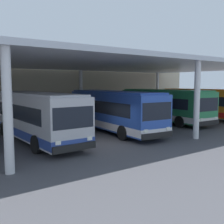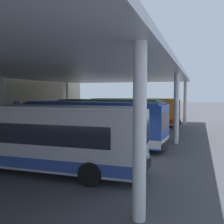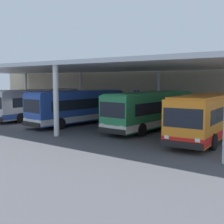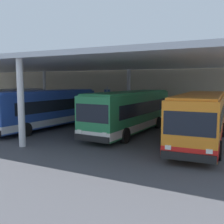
{
  "view_description": "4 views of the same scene",
  "coord_description": "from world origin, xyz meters",
  "px_view_note": "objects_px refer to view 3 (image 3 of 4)",
  "views": [
    {
      "loc": [
        -9.09,
        -13.91,
        3.76
      ],
      "look_at": [
        3.32,
        3.38,
        1.5
      ],
      "focal_mm": 43.23,
      "sensor_mm": 36.0,
      "label": 1
    },
    {
      "loc": [
        -13.37,
        -4.13,
        3.77
      ],
      "look_at": [
        8.61,
        3.44,
        2.06
      ],
      "focal_mm": 40.82,
      "sensor_mm": 36.0,
      "label": 2
    },
    {
      "loc": [
        22.58,
        -17.55,
        4.15
      ],
      "look_at": [
        7.77,
        2.29,
        1.5
      ],
      "focal_mm": 47.46,
      "sensor_mm": 36.0,
      "label": 3
    },
    {
      "loc": [
        18.22,
        -13.97,
        3.93
      ],
      "look_at": [
        8.18,
        5.49,
        1.39
      ],
      "focal_mm": 42.33,
      "sensor_mm": 36.0,
      "label": 4
    }
  ],
  "objects_px": {
    "bus_second_bay": "(78,107)",
    "banner_sign": "(136,100)",
    "trash_bin": "(52,104)",
    "bus_nearest_bay": "(38,104)",
    "bus_middle_bay": "(151,110)",
    "bus_far_bay": "(208,116)",
    "bench_waiting": "(66,105)"
  },
  "relations": [
    {
      "from": "bus_second_bay",
      "to": "banner_sign",
      "type": "bearing_deg",
      "value": 78.6
    },
    {
      "from": "trash_bin",
      "to": "banner_sign",
      "type": "relative_size",
      "value": 0.31
    },
    {
      "from": "bus_second_bay",
      "to": "trash_bin",
      "type": "relative_size",
      "value": 10.91
    },
    {
      "from": "bus_nearest_bay",
      "to": "trash_bin",
      "type": "bearing_deg",
      "value": 130.76
    },
    {
      "from": "bus_middle_bay",
      "to": "trash_bin",
      "type": "distance_m",
      "value": 22.09
    },
    {
      "from": "bus_second_bay",
      "to": "bus_far_bay",
      "type": "distance_m",
      "value": 12.46
    },
    {
      "from": "bus_middle_bay",
      "to": "bench_waiting",
      "type": "xyz_separation_m",
      "value": [
        -17.62,
        7.4,
        -0.99
      ]
    },
    {
      "from": "bus_second_bay",
      "to": "banner_sign",
      "type": "xyz_separation_m",
      "value": [
        1.59,
        7.89,
        0.32
      ]
    },
    {
      "from": "bus_middle_bay",
      "to": "banner_sign",
      "type": "relative_size",
      "value": 3.32
    },
    {
      "from": "trash_bin",
      "to": "bus_middle_bay",
      "type": "bearing_deg",
      "value": -19.91
    },
    {
      "from": "bus_second_bay",
      "to": "trash_bin",
      "type": "distance_m",
      "value": 16.32
    },
    {
      "from": "bench_waiting",
      "to": "trash_bin",
      "type": "height_order",
      "value": "trash_bin"
    },
    {
      "from": "bus_middle_bay",
      "to": "bus_far_bay",
      "type": "distance_m",
      "value": 5.53
    },
    {
      "from": "bus_middle_bay",
      "to": "trash_bin",
      "type": "relative_size",
      "value": 10.84
    },
    {
      "from": "bus_middle_bay",
      "to": "bench_waiting",
      "type": "distance_m",
      "value": 19.14
    },
    {
      "from": "banner_sign",
      "to": "bus_middle_bay",
      "type": "bearing_deg",
      "value": -49.87
    },
    {
      "from": "bus_nearest_bay",
      "to": "bus_middle_bay",
      "type": "xyz_separation_m",
      "value": [
        13.27,
        1.17,
        0.0
      ]
    },
    {
      "from": "trash_bin",
      "to": "banner_sign",
      "type": "height_order",
      "value": "banner_sign"
    },
    {
      "from": "bus_far_bay",
      "to": "trash_bin",
      "type": "bearing_deg",
      "value": 161.3
    },
    {
      "from": "bus_middle_bay",
      "to": "bus_far_bay",
      "type": "relative_size",
      "value": 1.0
    },
    {
      "from": "bus_nearest_bay",
      "to": "bench_waiting",
      "type": "distance_m",
      "value": 9.66
    },
    {
      "from": "bus_second_bay",
      "to": "bus_far_bay",
      "type": "bearing_deg",
      "value": 0.18
    },
    {
      "from": "bus_far_bay",
      "to": "banner_sign",
      "type": "height_order",
      "value": "banner_sign"
    },
    {
      "from": "bus_second_bay",
      "to": "bus_middle_bay",
      "type": "distance_m",
      "value": 7.22
    },
    {
      "from": "trash_bin",
      "to": "banner_sign",
      "type": "distance_m",
      "value": 15.34
    },
    {
      "from": "bench_waiting",
      "to": "banner_sign",
      "type": "xyz_separation_m",
      "value": [
        12.12,
        -0.88,
        1.32
      ]
    },
    {
      "from": "banner_sign",
      "to": "trash_bin",
      "type": "bearing_deg",
      "value": 176.28
    },
    {
      "from": "bus_middle_bay",
      "to": "bench_waiting",
      "type": "bearing_deg",
      "value": 157.21
    },
    {
      "from": "banner_sign",
      "to": "bus_second_bay",
      "type": "bearing_deg",
      "value": -101.4
    },
    {
      "from": "bus_far_bay",
      "to": "bus_middle_bay",
      "type": "bearing_deg",
      "value": 166.14
    },
    {
      "from": "bus_middle_bay",
      "to": "banner_sign",
      "type": "xyz_separation_m",
      "value": [
        -5.5,
        6.53,
        0.32
      ]
    },
    {
      "from": "bus_middle_bay",
      "to": "bus_second_bay",
      "type": "bearing_deg",
      "value": -169.11
    }
  ]
}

